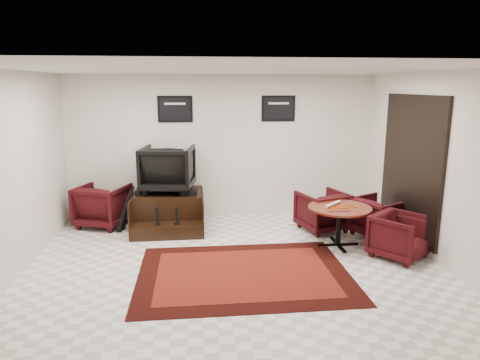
{
  "coord_description": "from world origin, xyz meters",
  "views": [
    {
      "loc": [
        -0.53,
        -5.85,
        2.59
      ],
      "look_at": [
        0.18,
        0.9,
        1.09
      ],
      "focal_mm": 32.0,
      "sensor_mm": 36.0,
      "label": 1
    }
  ],
  "objects_px": {
    "table_chair_back": "(322,209)",
    "table_chair_corner": "(400,234)",
    "armchair_side": "(103,203)",
    "shine_podium": "(169,211)",
    "meeting_table": "(340,212)",
    "shine_chair": "(168,166)",
    "table_chair_window": "(378,215)"
  },
  "relations": [
    {
      "from": "table_chair_back",
      "to": "shine_chair",
      "type": "bearing_deg",
      "value": -30.14
    },
    {
      "from": "meeting_table",
      "to": "armchair_side",
      "type": "bearing_deg",
      "value": 159.93
    },
    {
      "from": "meeting_table",
      "to": "table_chair_corner",
      "type": "height_order",
      "value": "table_chair_corner"
    },
    {
      "from": "table_chair_back",
      "to": "armchair_side",
      "type": "bearing_deg",
      "value": -27.6
    },
    {
      "from": "table_chair_window",
      "to": "table_chair_corner",
      "type": "relative_size",
      "value": 1.01
    },
    {
      "from": "shine_chair",
      "to": "shine_podium",
      "type": "bearing_deg",
      "value": 97.81
    },
    {
      "from": "table_chair_corner",
      "to": "shine_chair",
      "type": "bearing_deg",
      "value": 112.7
    },
    {
      "from": "armchair_side",
      "to": "table_chair_corner",
      "type": "bearing_deg",
      "value": 177.11
    },
    {
      "from": "armchair_side",
      "to": "shine_podium",
      "type": "bearing_deg",
      "value": -169.77
    },
    {
      "from": "table_chair_back",
      "to": "table_chair_corner",
      "type": "distance_m",
      "value": 1.6
    },
    {
      "from": "table_chair_window",
      "to": "table_chair_corner",
      "type": "bearing_deg",
      "value": 148.25
    },
    {
      "from": "shine_podium",
      "to": "meeting_table",
      "type": "xyz_separation_m",
      "value": [
        2.83,
        -1.27,
        0.28
      ]
    },
    {
      "from": "table_chair_window",
      "to": "shine_podium",
      "type": "bearing_deg",
      "value": 49.27
    },
    {
      "from": "table_chair_window",
      "to": "table_chair_back",
      "type": "bearing_deg",
      "value": 37.76
    },
    {
      "from": "table_chair_corner",
      "to": "meeting_table",
      "type": "bearing_deg",
      "value": 104.53
    },
    {
      "from": "table_chair_window",
      "to": "armchair_side",
      "type": "bearing_deg",
      "value": 50.11
    },
    {
      "from": "armchair_side",
      "to": "table_chair_window",
      "type": "distance_m",
      "value": 5.01
    },
    {
      "from": "shine_chair",
      "to": "table_chair_window",
      "type": "xyz_separation_m",
      "value": [
        3.66,
        -1.0,
        -0.75
      ]
    },
    {
      "from": "meeting_table",
      "to": "table_chair_back",
      "type": "relative_size",
      "value": 1.28
    },
    {
      "from": "shine_podium",
      "to": "table_chair_window",
      "type": "height_order",
      "value": "table_chair_window"
    },
    {
      "from": "shine_chair",
      "to": "meeting_table",
      "type": "distance_m",
      "value": 3.2
    },
    {
      "from": "table_chair_back",
      "to": "table_chair_window",
      "type": "height_order",
      "value": "table_chair_back"
    },
    {
      "from": "shine_podium",
      "to": "shine_chair",
      "type": "relative_size",
      "value": 1.38
    },
    {
      "from": "meeting_table",
      "to": "table_chair_window",
      "type": "xyz_separation_m",
      "value": [
        0.84,
        0.4,
        -0.2
      ]
    },
    {
      "from": "shine_podium",
      "to": "armchair_side",
      "type": "bearing_deg",
      "value": 170.01
    },
    {
      "from": "shine_chair",
      "to": "meeting_table",
      "type": "height_order",
      "value": "shine_chair"
    },
    {
      "from": "shine_chair",
      "to": "table_chair_back",
      "type": "xyz_separation_m",
      "value": [
        2.79,
        -0.6,
        -0.73
      ]
    },
    {
      "from": "meeting_table",
      "to": "table_chair_corner",
      "type": "relative_size",
      "value": 1.35
    },
    {
      "from": "shine_podium",
      "to": "table_chair_corner",
      "type": "relative_size",
      "value": 1.75
    },
    {
      "from": "shine_podium",
      "to": "shine_chair",
      "type": "bearing_deg",
      "value": 90.0
    },
    {
      "from": "meeting_table",
      "to": "table_chair_back",
      "type": "height_order",
      "value": "table_chair_back"
    },
    {
      "from": "shine_podium",
      "to": "meeting_table",
      "type": "relative_size",
      "value": 1.29
    }
  ]
}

